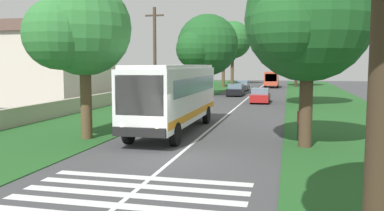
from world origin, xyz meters
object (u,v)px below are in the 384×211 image
Objects in this scene: trailing_car_1 at (236,90)px; roadside_tree_left_0 at (80,31)px; trailing_car_2 at (242,86)px; utility_pole at (155,59)px; roadside_building at (57,63)px; roadside_tree_right_2 at (296,36)px; roadside_tree_right_3 at (307,33)px; roadside_tree_left_1 at (223,53)px; coach_bus at (174,93)px; roadside_tree_left_3 at (207,47)px; trailing_car_0 at (260,96)px; trailing_minibus_0 at (272,78)px; roadside_tree_left_2 at (232,41)px; pedestrian at (301,123)px; roadside_tree_right_0 at (306,22)px.

trailing_car_1 is 30.52m from roadside_tree_left_0.
utility_pole is at bearing 173.61° from trailing_car_2.
roadside_tree_right_2 is at bearing -34.72° from roadside_building.
roadside_tree_right_3 is (19.90, -11.56, 1.20)m from roadside_tree_left_0.
utility_pole reaches higher than trailing_car_1.
roadside_tree_left_1 is 0.69× the size of roadside_building.
roadside_tree_left_0 is (-29.90, 3.94, 4.72)m from trailing_car_1.
roadside_tree_right_2 is 1.02× the size of roadside_building.
coach_bus is 2.60× the size of trailing_car_1.
trailing_car_1 is at bearing -166.19° from roadside_tree_left_1.
trailing_car_2 is 0.45× the size of roadside_tree_left_3.
trailing_car_0 is at bearing 65.67° from roadside_tree_right_3.
trailing_minibus_0 is (26.69, -0.02, 0.88)m from trailing_car_0.
roadside_tree_left_2 is at bearing 0.11° from roadside_tree_left_1.
roadside_tree_left_3 is 0.96× the size of roadside_tree_right_3.
roadside_tree_right_2 reaches higher than roadside_tree_left_2.
trailing_minibus_0 is 46.63m from pedestrian.
trailing_car_2 is at bearing -153.22° from roadside_tree_left_1.
roadside_tree_left_3 reaches higher than utility_pole.
roadside_tree_left_0 is at bearing -179.51° from roadside_tree_left_2.
trailing_minibus_0 is 29.31m from roadside_tree_right_3.
roadside_tree_right_3 reaches higher than roadside_tree_right_0.
utility_pole is at bearing 46.61° from roadside_tree_right_0.
trailing_minibus_0 is 36.71m from roadside_building.
trailing_minibus_0 reaches higher than trailing_car_1.
roadside_tree_right_3 is (-10.00, -7.63, 5.91)m from trailing_car_1.
roadside_tree_right_3 is (-31.15, -0.45, -1.79)m from roadside_tree_right_2.
roadside_tree_right_2 is (29.26, -3.73, 7.70)m from trailing_car_0.
coach_bus is at bearing 171.32° from roadside_tree_right_2.
roadside_tree_left_2 reaches higher than utility_pole.
roadside_tree_left_0 is 0.68× the size of roadside_building.
trailing_car_1 is at bearing 13.07° from roadside_tree_right_0.
roadside_tree_left_0 is 0.67× the size of roadside_tree_left_2.
trailing_minibus_0 is at bearing 124.76° from roadside_tree_right_2.
trailing_car_0 is 1.00× the size of trailing_car_2.
trailing_car_1 and trailing_car_2 have the same top height.
roadside_tree_right_3 is at bearing -158.18° from trailing_car_2.
roadside_tree_right_0 reaches higher than pedestrian.
trailing_car_0 is at bearing -167.89° from roadside_tree_left_2.
roadside_building is (-30.99, 19.54, 2.30)m from trailing_minibus_0.
trailing_car_2 is (9.83, 0.31, 0.00)m from trailing_car_1.
utility_pole reaches higher than trailing_minibus_0.
roadside_tree_left_2 reaches higher than trailing_minibus_0.
roadside_tree_left_3 is at bearing -45.72° from roadside_building.
roadside_tree_right_2 reaches higher than roadside_building.
coach_bus is at bearing -179.66° from trailing_car_2.
trailing_minibus_0 is at bearing 8.28° from roadside_tree_right_3.
pedestrian is at bearing 179.46° from roadside_tree_right_2.
roadside_tree_left_2 is at bearing 57.19° from roadside_tree_right_2.
coach_bus is 1.11× the size of roadside_tree_right_3.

